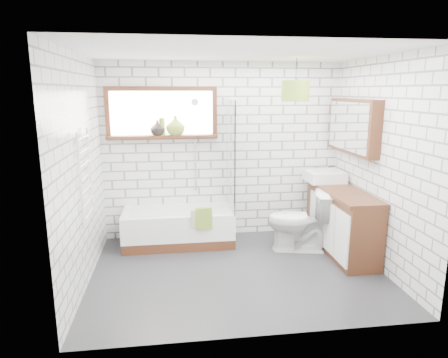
{
  "coord_description": "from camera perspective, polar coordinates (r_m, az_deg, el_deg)",
  "views": [
    {
      "loc": [
        -0.75,
        -4.35,
        2.11
      ],
      "look_at": [
        -0.12,
        0.25,
        1.07
      ],
      "focal_mm": 32.0,
      "sensor_mm": 36.0,
      "label": 1
    }
  ],
  "objects": [
    {
      "name": "floor",
      "position": [
        4.89,
        1.89,
        -13.05
      ],
      "size": [
        3.4,
        2.6,
        0.01
      ],
      "primitive_type": "cube",
      "color": "#27272B",
      "rests_on": "ground"
    },
    {
      "name": "ceiling",
      "position": [
        4.43,
        2.13,
        17.69
      ],
      "size": [
        3.4,
        2.6,
        0.01
      ],
      "primitive_type": "cube",
      "color": "white",
      "rests_on": "ground"
    },
    {
      "name": "wall_back",
      "position": [
        5.77,
        -0.17,
        4.0
      ],
      "size": [
        3.4,
        0.01,
        2.5
      ],
      "primitive_type": "cube",
      "color": "white",
      "rests_on": "ground"
    },
    {
      "name": "wall_front",
      "position": [
        3.25,
        5.87,
        -2.83
      ],
      "size": [
        3.4,
        0.01,
        2.5
      ],
      "primitive_type": "cube",
      "color": "white",
      "rests_on": "ground"
    },
    {
      "name": "wall_left",
      "position": [
        4.53,
        -19.76,
        0.9
      ],
      "size": [
        0.01,
        2.6,
        2.5
      ],
      "primitive_type": "cube",
      "color": "white",
      "rests_on": "ground"
    },
    {
      "name": "wall_right",
      "position": [
        5.06,
        21.4,
        1.93
      ],
      "size": [
        0.01,
        2.6,
        2.5
      ],
      "primitive_type": "cube",
      "color": "white",
      "rests_on": "ground"
    },
    {
      "name": "window",
      "position": [
        5.62,
        -8.86,
        9.27
      ],
      "size": [
        1.52,
        0.16,
        0.68
      ],
      "primitive_type": "cube",
      "color": "#3D1D10",
      "rests_on": "wall_back"
    },
    {
      "name": "towel_radiator",
      "position": [
        4.53,
        -19.16,
        0.3
      ],
      "size": [
        0.06,
        0.52,
        1.0
      ],
      "primitive_type": "cube",
      "color": "white",
      "rests_on": "wall_left"
    },
    {
      "name": "mirror_cabinet",
      "position": [
        5.5,
        17.95,
        7.18
      ],
      "size": [
        0.16,
        1.2,
        0.7
      ],
      "primitive_type": "cube",
      "color": "#3D1D10",
      "rests_on": "wall_right"
    },
    {
      "name": "shower_riser",
      "position": [
        5.67,
        -4.14,
        4.84
      ],
      "size": [
        0.02,
        0.02,
        1.3
      ],
      "primitive_type": "cylinder",
      "color": "silver",
      "rests_on": "wall_back"
    },
    {
      "name": "bathtub",
      "position": [
        5.63,
        -6.53,
        -6.85
      ],
      "size": [
        1.51,
        0.67,
        0.49
      ],
      "primitive_type": "cube",
      "color": "white",
      "rests_on": "floor"
    },
    {
      "name": "shower_screen",
      "position": [
        5.45,
        0.97,
        3.37
      ],
      "size": [
        0.02,
        0.72,
        1.5
      ],
      "primitive_type": "cube",
      "color": "white",
      "rests_on": "bathtub"
    },
    {
      "name": "towel_green",
      "position": [
        5.26,
        -2.9,
        -5.62
      ],
      "size": [
        0.21,
        0.06,
        0.29
      ],
      "primitive_type": "cube",
      "color": "olive",
      "rests_on": "bathtub"
    },
    {
      "name": "towel_beige",
      "position": [
        5.25,
        -3.8,
        -5.66
      ],
      "size": [
        0.18,
        0.04,
        0.23
      ],
      "primitive_type": "cube",
      "color": "tan",
      "rests_on": "bathtub"
    },
    {
      "name": "vanity",
      "position": [
        5.51,
        16.41,
        -5.76
      ],
      "size": [
        0.48,
        1.48,
        0.85
      ],
      "primitive_type": "cube",
      "color": "#3D1D10",
      "rests_on": "floor"
    },
    {
      "name": "basin",
      "position": [
        5.81,
        14.18,
        0.38
      ],
      "size": [
        0.5,
        0.44,
        0.15
      ],
      "primitive_type": "cube",
      "color": "white",
      "rests_on": "vanity"
    },
    {
      "name": "tap",
      "position": [
        5.86,
        15.67,
        0.95
      ],
      "size": [
        0.03,
        0.03,
        0.16
      ],
      "primitive_type": "cylinder",
      "rotation": [
        0.0,
        0.0,
        -0.11
      ],
      "color": "silver",
      "rests_on": "vanity"
    },
    {
      "name": "toilet",
      "position": [
        5.42,
        10.69,
        -5.88
      ],
      "size": [
        0.64,
        0.89,
        0.83
      ],
      "primitive_type": "imported",
      "rotation": [
        0.0,
        0.0,
        -1.8
      ],
      "color": "white",
      "rests_on": "floor"
    },
    {
      "name": "vase_olive",
      "position": [
        5.6,
        -6.93,
        7.41
      ],
      "size": [
        0.3,
        0.3,
        0.27
      ],
      "primitive_type": "imported",
      "rotation": [
        0.0,
        0.0,
        -0.17
      ],
      "color": "olive",
      "rests_on": "window"
    },
    {
      "name": "vase_dark",
      "position": [
        5.6,
        -9.49,
        7.02
      ],
      "size": [
        0.26,
        0.26,
        0.21
      ],
      "primitive_type": "imported",
      "rotation": [
        0.0,
        0.0,
        0.42
      ],
      "color": "black",
      "rests_on": "window"
    },
    {
      "name": "bottle",
      "position": [
        5.6,
        -8.83,
        7.19
      ],
      "size": [
        0.08,
        0.08,
        0.24
      ],
      "primitive_type": "cylinder",
      "rotation": [
        0.0,
        0.0,
        0.0
      ],
      "color": "olive",
      "rests_on": "window"
    },
    {
      "name": "pendant",
      "position": [
        5.16,
        10.17,
        12.28
      ],
      "size": [
        0.35,
        0.35,
        0.26
      ],
      "primitive_type": "cylinder",
      "color": "olive",
      "rests_on": "ceiling"
    }
  ]
}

